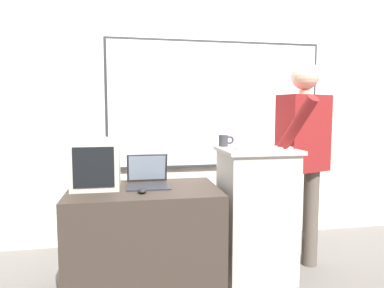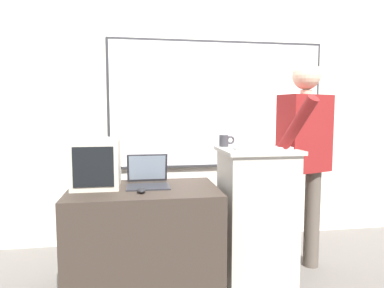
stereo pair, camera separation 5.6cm
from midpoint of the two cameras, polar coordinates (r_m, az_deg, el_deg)
name	(u,v)px [view 1 (the left image)]	position (r m, az deg, el deg)	size (l,w,h in m)	color
back_wall	(199,106)	(3.56, 0.64, 6.34)	(6.40, 0.17, 2.78)	silver
lectern_podium	(256,213)	(2.83, 10.01, -11.21)	(0.58, 0.53, 1.04)	#BCB7AD
side_desk	(145,240)	(2.65, -8.49, -15.53)	(1.08, 0.67, 0.77)	#382D26
person_presenter	(303,150)	(2.97, 17.54, -1.00)	(0.60, 0.65, 1.73)	brown
laptop	(148,176)	(2.63, -8.01, -5.27)	(0.32, 0.31, 0.23)	#28282D
wireless_keyboard	(262,148)	(2.68, 11.07, -0.65)	(0.45, 0.13, 0.02)	silver
computer_mouse_by_laptop	(142,191)	(2.40, -8.97, -7.68)	(0.06, 0.10, 0.03)	black
crt_monitor	(96,163)	(2.64, -16.26, -3.08)	(0.34, 0.40, 0.36)	beige
coffee_mug	(224,141)	(2.85, 4.81, 0.57)	(0.13, 0.08, 0.10)	#333338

